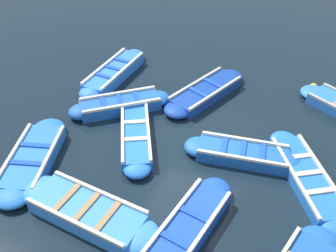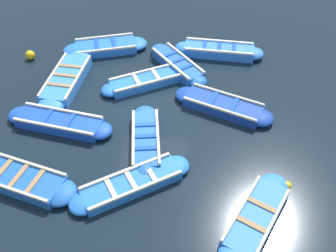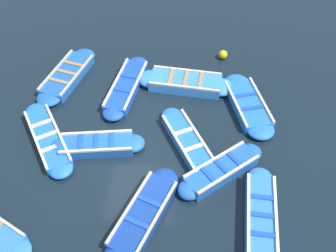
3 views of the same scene
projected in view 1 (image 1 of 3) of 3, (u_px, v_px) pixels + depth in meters
ground_plane at (193, 147)px, 10.77m from camera, size 120.00×120.00×0.00m
boat_stern_in at (120, 105)px, 11.98m from camera, size 2.84×2.58×0.43m
boat_broadside at (242, 154)px, 10.29m from camera, size 3.20×1.26×0.40m
boat_bow_out at (136, 135)px, 10.93m from camera, size 2.28×3.30×0.37m
boat_mid_row at (185, 232)px, 8.39m from camera, size 1.32×3.66×0.39m
boat_alongside at (307, 177)px, 9.67m from camera, size 2.61×3.41×0.35m
boat_drifting at (88, 212)px, 8.77m from camera, size 3.68×1.23×0.44m
boat_near_quay at (114, 73)px, 13.42m from camera, size 0.93×3.52×0.43m
boat_outer_left at (33, 159)px, 10.16m from camera, size 1.93×3.48×0.38m
boat_tucked at (205, 92)px, 12.55m from camera, size 1.98×3.54×0.39m
buoy_orange_near at (313, 87)px, 12.88m from camera, size 0.24×0.24×0.24m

